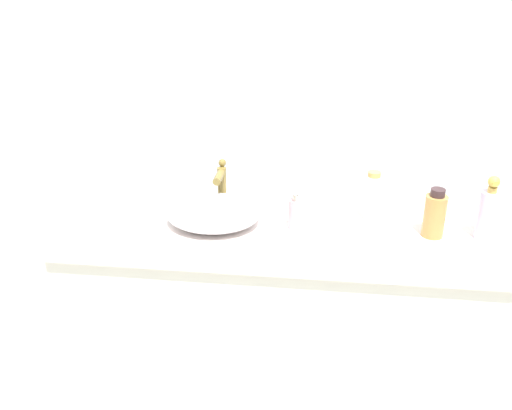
# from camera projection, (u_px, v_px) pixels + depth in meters

# --- Properties ---
(bathroom_wall_rear) EXTENTS (6.00, 0.06, 2.60)m
(bathroom_wall_rear) POSITION_uv_depth(u_px,v_px,m) (324.00, 89.00, 2.02)
(bathroom_wall_rear) COLOR silver
(bathroom_wall_rear) RESTS_ON ground
(vanity_counter) EXTENTS (1.62, 0.55, 0.90)m
(vanity_counter) POSITION_uv_depth(u_px,v_px,m) (295.00, 334.00, 2.10)
(vanity_counter) COLOR white
(vanity_counter) RESTS_ON ground
(wall_mirror_panel) EXTENTS (1.57, 0.01, 0.96)m
(wall_mirror_panel) POSITION_uv_depth(u_px,v_px,m) (307.00, 67.00, 1.96)
(wall_mirror_panel) COLOR #B2BCC6
(wall_mirror_panel) RESTS_ON vanity_counter
(sink_basin) EXTENTS (0.32, 0.28, 0.08)m
(sink_basin) POSITION_uv_depth(u_px,v_px,m) (214.00, 213.00, 1.91)
(sink_basin) COLOR silver
(sink_basin) RESTS_ON vanity_counter
(faucet) EXTENTS (0.03, 0.13, 0.16)m
(faucet) POSITION_uv_depth(u_px,v_px,m) (222.00, 181.00, 2.03)
(faucet) COLOR olive
(faucet) RESTS_ON vanity_counter
(soap_dispenser) EXTENTS (0.05, 0.05, 0.15)m
(soap_dispenser) POSITION_uv_depth(u_px,v_px,m) (296.00, 212.00, 1.87)
(soap_dispenser) COLOR #D69DA8
(soap_dispenser) RESTS_ON vanity_counter
(lotion_bottle) EXTENTS (0.05, 0.05, 0.18)m
(lotion_bottle) POSITION_uv_depth(u_px,v_px,m) (373.00, 197.00, 1.91)
(lotion_bottle) COLOR white
(lotion_bottle) RESTS_ON vanity_counter
(perfume_bottle) EXTENTS (0.07, 0.07, 0.17)m
(perfume_bottle) POSITION_uv_depth(u_px,v_px,m) (435.00, 215.00, 1.82)
(perfume_bottle) COLOR #B68443
(perfume_bottle) RESTS_ON vanity_counter
(spray_can) EXTENTS (0.06, 0.06, 0.22)m
(spray_can) POSITION_uv_depth(u_px,v_px,m) (489.00, 213.00, 1.79)
(spray_can) COLOR silver
(spray_can) RESTS_ON vanity_counter
(tissue_box) EXTENTS (0.14, 0.14, 0.16)m
(tissue_box) POSITION_uv_depth(u_px,v_px,m) (132.00, 194.00, 1.99)
(tissue_box) COLOR silver
(tissue_box) RESTS_ON vanity_counter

